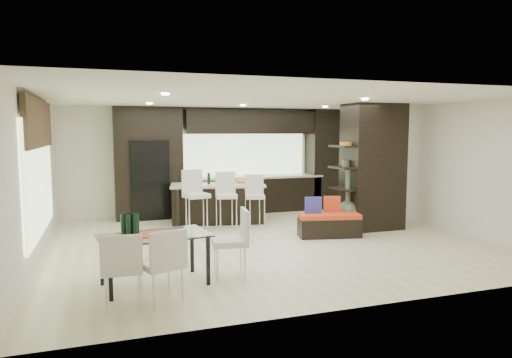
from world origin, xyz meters
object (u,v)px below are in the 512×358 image
object	(u,v)px
chair_end	(229,246)
stool_right	(255,206)
stool_left	(197,207)
floor_vase	(348,200)
stool_mid	(226,206)
bench	(329,225)
chair_far	(122,273)
dining_table	(155,260)
kitchen_island	(218,203)
chair_near	(161,269)

from	to	relation	value
chair_end	stool_right	bearing A→B (deg)	-16.56
stool_left	floor_vase	distance (m)	3.19
stool_mid	stool_left	bearing A→B (deg)	-169.80
bench	chair_far	size ratio (longest dim) A/B	1.41
chair_far	chair_end	xyz separation A→B (m)	(1.52, 0.73, 0.03)
stool_mid	floor_vase	distance (m)	2.59
chair_end	chair_far	bearing A→B (deg)	123.34
chair_far	dining_table	bearing A→B (deg)	60.63
stool_left	stool_mid	bearing A→B (deg)	-12.94
kitchen_island	chair_end	distance (m)	4.08
stool_right	dining_table	distance (m)	4.11
stool_right	dining_table	xyz separation A→B (m)	(-2.52, -3.24, -0.11)
floor_vase	kitchen_island	bearing A→B (deg)	141.10
stool_left	dining_table	bearing A→B (deg)	-124.62
stool_mid	chair_near	bearing A→B (deg)	-106.13
bench	dining_table	xyz separation A→B (m)	(-3.64, -1.84, 0.12)
floor_vase	chair_end	size ratio (longest dim) A/B	1.46
stool_left	chair_end	bearing A→B (deg)	-106.62
chair_near	stool_right	bearing A→B (deg)	39.33
floor_vase	chair_near	bearing A→B (deg)	-145.91
floor_vase	chair_near	size ratio (longest dim) A/B	1.53
dining_table	stool_right	bearing A→B (deg)	43.21
stool_left	stool_right	bearing A→B (deg)	-12.85
chair_end	chair_near	bearing A→B (deg)	132.27
floor_vase	dining_table	xyz separation A→B (m)	(-4.20, -2.12, -0.32)
chair_near	chair_far	world-z (taller)	chair_near
floor_vase	chair_end	world-z (taller)	floor_vase
stool_right	floor_vase	bearing A→B (deg)	-20.28
kitchen_island	chair_far	size ratio (longest dim) A/B	2.47
stool_left	stool_right	size ratio (longest dim) A/B	1.13
stool_mid	chair_end	bearing A→B (deg)	-94.88
chair_near	chair_end	bearing A→B (deg)	16.31
chair_end	kitchen_island	bearing A→B (deg)	-3.61
stool_mid	chair_far	bearing A→B (deg)	-111.32
chair_near	kitchen_island	bearing A→B (deg)	50.28
stool_left	chair_near	bearing A→B (deg)	-121.04
dining_table	floor_vase	bearing A→B (deg)	17.87
stool_left	stool_mid	xyz separation A→B (m)	(0.66, 0.01, -0.03)
chair_end	floor_vase	bearing A→B (deg)	-48.29
chair_end	stool_mid	bearing A→B (deg)	-6.27
stool_mid	dining_table	world-z (taller)	stool_mid
stool_left	chair_end	xyz separation A→B (m)	(-0.15, -3.21, -0.07)
kitchen_island	stool_right	bearing A→B (deg)	-38.32
chair_far	floor_vase	bearing A→B (deg)	34.19
kitchen_island	dining_table	distance (m)	4.42
stool_mid	chair_far	size ratio (longest dim) A/B	1.15
stool_right	bench	xyz separation A→B (m)	(1.11, -1.40, -0.23)
stool_left	chair_far	world-z (taller)	stool_left
stool_left	stool_mid	distance (m)	0.66
stool_right	chair_end	distance (m)	3.55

